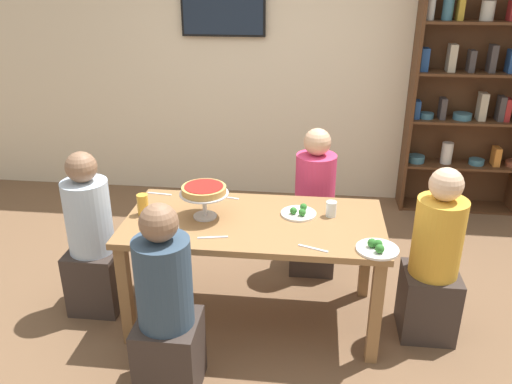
{
  "coord_description": "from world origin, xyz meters",
  "views": [
    {
      "loc": [
        0.35,
        -2.9,
        2.21
      ],
      "look_at": [
        0.0,
        0.1,
        0.89
      ],
      "focal_mm": 36.25,
      "sensor_mm": 36.0,
      "label": 1
    }
  ],
  "objects_px": {
    "deep_dish_pizza_stand": "(204,192)",
    "television": "(223,10)",
    "bookshelf": "(471,94)",
    "cutlery_knife_near": "(160,194)",
    "diner_near_left": "(167,315)",
    "cutlery_fork_far": "(227,197)",
    "diner_head_east": "(433,267)",
    "diner_far_right": "(314,212)",
    "dining_table": "(254,233)",
    "beer_glass_amber_tall": "(143,204)",
    "water_glass_clear_near": "(331,209)",
    "salad_plate_far_diner": "(377,248)",
    "water_glass_clear_far": "(174,232)",
    "salad_plate_near_diner": "(299,213)",
    "cutlery_fork_near": "(313,248)",
    "cutlery_knife_far": "(213,237)",
    "diner_head_west": "(92,244)"
  },
  "relations": [
    {
      "from": "diner_near_left",
      "to": "salad_plate_near_diner",
      "type": "relative_size",
      "value": 5.02
    },
    {
      "from": "deep_dish_pizza_stand",
      "to": "salad_plate_near_diner",
      "type": "bearing_deg",
      "value": 9.54
    },
    {
      "from": "cutlery_knife_near",
      "to": "dining_table",
      "type": "bearing_deg",
      "value": 162.39
    },
    {
      "from": "diner_head_east",
      "to": "diner_far_right",
      "type": "distance_m",
      "value": 1.04
    },
    {
      "from": "television",
      "to": "cutlery_knife_far",
      "type": "height_order",
      "value": "television"
    },
    {
      "from": "salad_plate_near_diner",
      "to": "deep_dish_pizza_stand",
      "type": "bearing_deg",
      "value": -170.46
    },
    {
      "from": "salad_plate_far_diner",
      "to": "cutlery_knife_far",
      "type": "distance_m",
      "value": 0.95
    },
    {
      "from": "diner_near_left",
      "to": "cutlery_knife_far",
      "type": "height_order",
      "value": "diner_near_left"
    },
    {
      "from": "diner_head_east",
      "to": "television",
      "type": "bearing_deg",
      "value": -51.93
    },
    {
      "from": "cutlery_fork_far",
      "to": "diner_near_left",
      "type": "bearing_deg",
      "value": 93.2
    },
    {
      "from": "dining_table",
      "to": "water_glass_clear_far",
      "type": "height_order",
      "value": "water_glass_clear_far"
    },
    {
      "from": "deep_dish_pizza_stand",
      "to": "television",
      "type": "bearing_deg",
      "value": 96.06
    },
    {
      "from": "bookshelf",
      "to": "cutlery_fork_near",
      "type": "distance_m",
      "value": 2.75
    },
    {
      "from": "television",
      "to": "cutlery_fork_far",
      "type": "bearing_deg",
      "value": -80.17
    },
    {
      "from": "television",
      "to": "water_glass_clear_near",
      "type": "relative_size",
      "value": 7.97
    },
    {
      "from": "diner_head_east",
      "to": "salad_plate_near_diner",
      "type": "relative_size",
      "value": 5.02
    },
    {
      "from": "diner_near_left",
      "to": "cutlery_fork_far",
      "type": "xyz_separation_m",
      "value": [
        0.16,
        1.02,
        0.25
      ]
    },
    {
      "from": "diner_near_left",
      "to": "salad_plate_far_diner",
      "type": "distance_m",
      "value": 1.22
    },
    {
      "from": "diner_near_left",
      "to": "deep_dish_pizza_stand",
      "type": "xyz_separation_m",
      "value": [
        0.07,
        0.7,
        0.42
      ]
    },
    {
      "from": "bookshelf",
      "to": "water_glass_clear_near",
      "type": "xyz_separation_m",
      "value": [
        -1.29,
        -1.9,
        -0.34
      ]
    },
    {
      "from": "dining_table",
      "to": "salad_plate_far_diner",
      "type": "xyz_separation_m",
      "value": [
        0.73,
        -0.3,
        0.11
      ]
    },
    {
      "from": "cutlery_knife_near",
      "to": "cutlery_knife_far",
      "type": "bearing_deg",
      "value": 137.26
    },
    {
      "from": "diner_head_east",
      "to": "diner_near_left",
      "type": "xyz_separation_m",
      "value": [
        -1.52,
        -0.67,
        0.0
      ]
    },
    {
      "from": "water_glass_clear_far",
      "to": "salad_plate_near_diner",
      "type": "bearing_deg",
      "value": 30.99
    },
    {
      "from": "dining_table",
      "to": "diner_near_left",
      "type": "xyz_separation_m",
      "value": [
        -0.39,
        -0.7,
        -0.15
      ]
    },
    {
      "from": "television",
      "to": "diner_head_west",
      "type": "distance_m",
      "value": 2.56
    },
    {
      "from": "beer_glass_amber_tall",
      "to": "cutlery_knife_far",
      "type": "bearing_deg",
      "value": -27.41
    },
    {
      "from": "beer_glass_amber_tall",
      "to": "cutlery_fork_far",
      "type": "height_order",
      "value": "beer_glass_amber_tall"
    },
    {
      "from": "cutlery_knife_near",
      "to": "diner_far_right",
      "type": "bearing_deg",
      "value": -154.71
    },
    {
      "from": "bookshelf",
      "to": "cutlery_knife_near",
      "type": "distance_m",
      "value": 3.03
    },
    {
      "from": "salad_plate_near_diner",
      "to": "water_glass_clear_far",
      "type": "bearing_deg",
      "value": -149.01
    },
    {
      "from": "deep_dish_pizza_stand",
      "to": "salad_plate_near_diner",
      "type": "distance_m",
      "value": 0.62
    },
    {
      "from": "salad_plate_near_diner",
      "to": "diner_head_east",
      "type": "bearing_deg",
      "value": -8.93
    },
    {
      "from": "diner_far_right",
      "to": "diner_head_west",
      "type": "bearing_deg",
      "value": -65.15
    },
    {
      "from": "bookshelf",
      "to": "water_glass_clear_far",
      "type": "relative_size",
      "value": 20.67
    },
    {
      "from": "water_glass_clear_far",
      "to": "cutlery_fork_near",
      "type": "relative_size",
      "value": 0.59
    },
    {
      "from": "beer_glass_amber_tall",
      "to": "bookshelf",
      "type": "bearing_deg",
      "value": 38.92
    },
    {
      "from": "diner_near_left",
      "to": "cutlery_fork_far",
      "type": "bearing_deg",
      "value": -9.01
    },
    {
      "from": "cutlery_fork_near",
      "to": "cutlery_knife_near",
      "type": "relative_size",
      "value": 1.0
    },
    {
      "from": "bookshelf",
      "to": "diner_near_left",
      "type": "distance_m",
      "value": 3.53
    },
    {
      "from": "diner_head_east",
      "to": "salad_plate_far_diner",
      "type": "relative_size",
      "value": 4.74
    },
    {
      "from": "television",
      "to": "water_glass_clear_far",
      "type": "relative_size",
      "value": 7.42
    },
    {
      "from": "bookshelf",
      "to": "salad_plate_far_diner",
      "type": "bearing_deg",
      "value": -114.11
    },
    {
      "from": "bookshelf",
      "to": "diner_head_west",
      "type": "distance_m",
      "value": 3.57
    },
    {
      "from": "bookshelf",
      "to": "beer_glass_amber_tall",
      "type": "bearing_deg",
      "value": -141.08
    },
    {
      "from": "television",
      "to": "dining_table",
      "type": "bearing_deg",
      "value": -75.6
    },
    {
      "from": "water_glass_clear_far",
      "to": "cutlery_knife_near",
      "type": "height_order",
      "value": "water_glass_clear_far"
    },
    {
      "from": "salad_plate_far_diner",
      "to": "cutlery_knife_near",
      "type": "xyz_separation_m",
      "value": [
        -1.45,
        0.63,
        -0.02
      ]
    },
    {
      "from": "diner_head_east",
      "to": "salad_plate_near_diner",
      "type": "height_order",
      "value": "diner_head_east"
    },
    {
      "from": "salad_plate_far_diner",
      "to": "beer_glass_amber_tall",
      "type": "height_order",
      "value": "beer_glass_amber_tall"
    }
  ]
}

